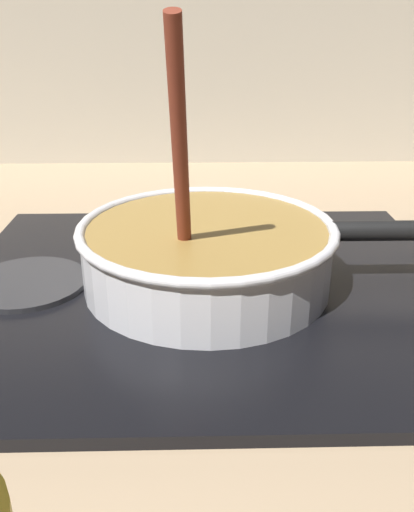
{
  "coord_description": "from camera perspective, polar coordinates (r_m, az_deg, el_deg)",
  "views": [
    {
      "loc": [
        0.09,
        -0.36,
        0.28
      ],
      "look_at": [
        0.1,
        0.18,
        0.05
      ],
      "focal_mm": 37.89,
      "sensor_mm": 36.0,
      "label": 1
    }
  ],
  "objects": [
    {
      "name": "hob_plate",
      "position": [
        0.6,
        0.0,
        -3.41
      ],
      "size": [
        0.56,
        0.48,
        0.01
      ],
      "primitive_type": "cube",
      "color": "black",
      "rests_on": "ground"
    },
    {
      "name": "backsplash_wall",
      "position": [
        1.15,
        -6.2,
        23.31
      ],
      "size": [
        2.4,
        0.02,
        0.55
      ],
      "primitive_type": "cube",
      "color": "#B2A893",
      "rests_on": "ground"
    },
    {
      "name": "spare_burner",
      "position": [
        0.63,
        -18.46,
        -2.7
      ],
      "size": [
        0.13,
        0.13,
        0.01
      ],
      "primitive_type": "cylinder",
      "color": "#262628",
      "rests_on": "hob_plate"
    },
    {
      "name": "ground",
      "position": [
        0.47,
        -12.03,
        -16.36
      ],
      "size": [
        2.4,
        1.6,
        0.04
      ],
      "primitive_type": "cube",
      "color": "#9E8466"
    },
    {
      "name": "cooking_pan",
      "position": [
        0.58,
        0.12,
        0.48
      ],
      "size": [
        0.41,
        0.28,
        0.28
      ],
      "color": "silver",
      "rests_on": "hob_plate"
    },
    {
      "name": "burner_ring",
      "position": [
        0.6,
        -0.0,
        -2.56
      ],
      "size": [
        0.21,
        0.21,
        0.01
      ],
      "primitive_type": "torus",
      "color": "#592D0C",
      "rests_on": "hob_plate"
    }
  ]
}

